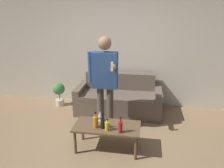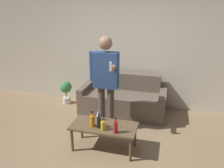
{
  "view_description": "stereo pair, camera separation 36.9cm",
  "coord_description": "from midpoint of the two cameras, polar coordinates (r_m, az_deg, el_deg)",
  "views": [
    {
      "loc": [
        0.63,
        -2.74,
        2.15
      ],
      "look_at": [
        0.07,
        0.71,
        0.95
      ],
      "focal_mm": 35.0,
      "sensor_mm": 36.0,
      "label": 1
    },
    {
      "loc": [
        0.99,
        -2.66,
        2.15
      ],
      "look_at": [
        0.07,
        0.71,
        0.95
      ],
      "focal_mm": 35.0,
      "sensor_mm": 36.0,
      "label": 2
    }
  ],
  "objects": [
    {
      "name": "bottle_green",
      "position": [
        3.38,
        -5.66,
        -10.16
      ],
      "size": [
        0.06,
        0.06,
        0.23
      ],
      "color": "black",
      "rests_on": "coffee_table"
    },
    {
      "name": "ground_plane",
      "position": [
        3.54,
        -6.22,
        -18.51
      ],
      "size": [
        16.0,
        16.0,
        0.0
      ],
      "primitive_type": "plane",
      "color": "#997A56"
    },
    {
      "name": "bottle_yellow",
      "position": [
        3.41,
        -7.44,
        -9.78
      ],
      "size": [
        0.08,
        0.08,
        0.25
      ],
      "color": "orange",
      "rests_on": "coffee_table"
    },
    {
      "name": "coffee_table",
      "position": [
        3.51,
        -4.37,
        -11.57
      ],
      "size": [
        1.04,
        0.49,
        0.42
      ],
      "color": "brown",
      "rests_on": "ground_plane"
    },
    {
      "name": "wine_glass_near",
      "position": [
        3.57,
        -6.08,
        -7.89
      ],
      "size": [
        0.07,
        0.07,
        0.18
      ],
      "color": "silver",
      "rests_on": "coffee_table"
    },
    {
      "name": "bottle_dark",
      "position": [
        3.25,
        -1.09,
        -11.16
      ],
      "size": [
        0.06,
        0.06,
        0.24
      ],
      "color": "#B21E1E",
      "rests_on": "coffee_table"
    },
    {
      "name": "bottle_orange",
      "position": [
        3.32,
        -4.53,
        -10.9
      ],
      "size": [
        0.07,
        0.07,
        0.19
      ],
      "color": "yellow",
      "rests_on": "coffee_table"
    },
    {
      "name": "wall_back",
      "position": [
        4.94,
        -0.32,
        9.66
      ],
      "size": [
        8.0,
        0.06,
        2.7
      ],
      "color": "beige",
      "rests_on": "ground_plane"
    },
    {
      "name": "potted_plant",
      "position": [
        5.24,
        -15.65,
        -1.94
      ],
      "size": [
        0.28,
        0.28,
        0.55
      ],
      "color": "silver",
      "rests_on": "ground_plane"
    },
    {
      "name": "person_standing_front",
      "position": [
        3.8,
        -4.72,
        1.66
      ],
      "size": [
        0.52,
        0.45,
        1.73
      ],
      "color": "brown",
      "rests_on": "ground_plane"
    },
    {
      "name": "couch",
      "position": [
        4.78,
        -0.4,
        -3.82
      ],
      "size": [
        1.81,
        0.82,
        0.82
      ],
      "color": "#6B5B4C",
      "rests_on": "ground_plane"
    }
  ]
}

